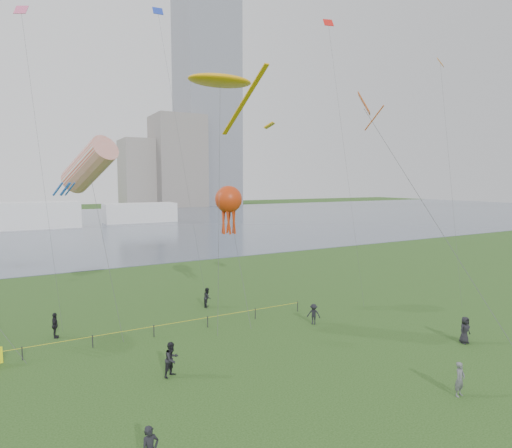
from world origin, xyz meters
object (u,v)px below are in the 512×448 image
kite_flyer (460,379)px  kite_octopus (229,200)px  fence (57,345)px  kite_stingray (221,81)px

kite_flyer → kite_octopus: 21.29m
fence → kite_flyer: 23.22m
kite_flyer → kite_stingray: (-3.91, 20.09, 18.04)m
fence → kite_flyer: (17.30, -15.48, 0.32)m
kite_stingray → kite_octopus: bearing=-69.2°
kite_flyer → kite_stingray: bearing=91.8°
kite_stingray → fence: bearing=-158.5°
kite_flyer → kite_stingray: size_ratio=0.09×
fence → kite_octopus: (13.66, 3.79, 8.60)m
kite_octopus → kite_stingray: bearing=88.7°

